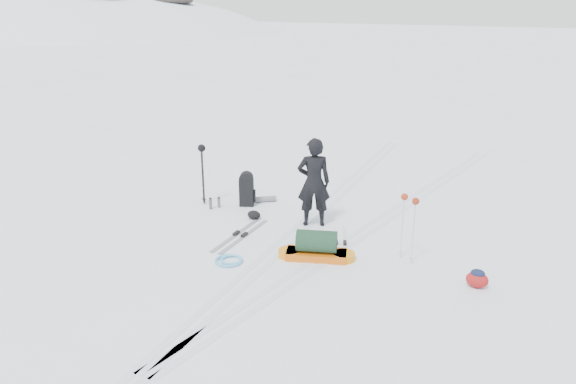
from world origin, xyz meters
name	(u,v)px	position (x,y,z in m)	size (l,w,h in m)	color
ground	(289,238)	(0.00, 0.00, 0.00)	(200.00, 200.00, 0.00)	white
ski_tracks	(333,229)	(0.61, 0.88, 0.00)	(3.38, 17.97, 0.01)	silver
skier	(314,182)	(0.12, 0.91, 0.98)	(0.72, 0.47, 1.97)	black
pulk_sled	(316,248)	(0.90, -0.59, 0.22)	(1.54, 0.90, 0.57)	#D55B0C
expedition_rucksack	(249,190)	(-1.79, 1.32, 0.39)	(0.72, 0.83, 0.84)	black
ski_poles_black	(202,155)	(-2.81, 0.89, 1.22)	(0.20, 0.18, 1.49)	black
ski_poles_silver	(409,207)	(2.45, 0.12, 1.10)	(0.38, 0.27, 1.32)	silver
touring_skis_grey	(240,235)	(-0.97, -0.36, 0.02)	(0.37, 1.96, 0.07)	#9C9FA5
touring_skis_white	(341,244)	(1.06, 0.22, 0.01)	(0.93, 1.69, 0.06)	silver
rope_coil	(230,260)	(-0.49, -1.50, 0.03)	(0.67, 0.67, 0.07)	#56ACD2
small_daypack	(477,279)	(3.84, -0.31, 0.16)	(0.48, 0.45, 0.33)	maroon
thermos_pair	(215,203)	(-2.40, 0.75, 0.13)	(0.20, 0.26, 0.28)	#505256
stuff_sack	(254,215)	(-1.22, 0.59, 0.10)	(0.33, 0.26, 0.20)	black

